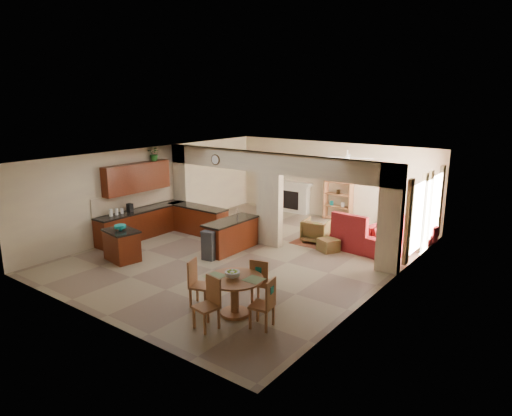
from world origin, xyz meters
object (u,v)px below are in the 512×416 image
Objects in this scene: kitchen_island at (122,245)px; dining_table at (235,291)px; armchair at (316,231)px; sofa at (399,236)px.

kitchen_island is 4.58m from dining_table.
armchair is (-1.07, 5.28, -0.17)m from dining_table.
kitchen_island is 0.40× the size of sofa.
dining_table is (4.53, -0.65, 0.10)m from kitchen_island.
kitchen_island is at bearing 171.80° from dining_table.
dining_table is 6.27m from sofa.
armchair is (-2.29, -0.86, -0.04)m from sofa.
kitchen_island reaches higher than armchair.
kitchen_island reaches higher than sofa.
dining_table reaches higher than sofa.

